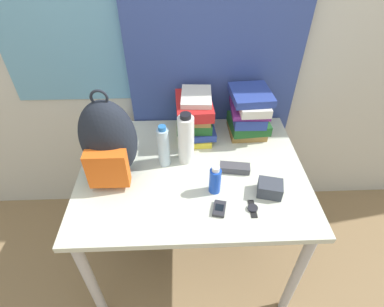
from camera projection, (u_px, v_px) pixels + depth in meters
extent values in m
cube|color=beige|center=(188.00, 37.00, 1.61)|extent=(6.00, 0.05, 2.50)
cube|color=#66A3C6|center=(100.00, 30.00, 1.54)|extent=(1.10, 0.01, 0.80)
cube|color=#384C93|center=(215.00, 40.00, 1.57)|extent=(0.96, 0.04, 2.50)
cube|color=beige|center=(192.00, 171.00, 1.53)|extent=(1.13, 0.88, 0.03)
cylinder|color=#B2B2B7|center=(92.00, 283.00, 1.48)|extent=(0.05, 0.05, 0.74)
cylinder|color=#B2B2B7|center=(296.00, 275.00, 1.51)|extent=(0.05, 0.05, 0.74)
cylinder|color=#B2B2B7|center=(116.00, 174.00, 2.06)|extent=(0.05, 0.05, 0.74)
cylinder|color=#B2B2B7|center=(263.00, 170.00, 2.09)|extent=(0.05, 0.05, 0.74)
ellipsoid|color=#1E232D|center=(109.00, 139.00, 1.38)|extent=(0.26, 0.19, 0.40)
cube|color=#E05B19|center=(108.00, 169.00, 1.34)|extent=(0.18, 0.06, 0.18)
torus|color=#1E232D|center=(99.00, 98.00, 1.24)|extent=(0.08, 0.01, 0.08)
cube|color=yellow|center=(194.00, 132.00, 1.73)|extent=(0.18, 0.27, 0.03)
cube|color=navy|center=(198.00, 127.00, 1.70)|extent=(0.20, 0.26, 0.04)
cube|color=#1E5623|center=(194.00, 119.00, 1.68)|extent=(0.19, 0.25, 0.06)
cube|color=olive|center=(195.00, 111.00, 1.65)|extent=(0.17, 0.26, 0.04)
cube|color=red|center=(194.00, 105.00, 1.60)|extent=(0.20, 0.28, 0.06)
cube|color=silver|center=(196.00, 97.00, 1.59)|extent=(0.17, 0.22, 0.03)
cube|color=olive|center=(246.00, 129.00, 1.74)|extent=(0.21, 0.21, 0.04)
cube|color=#1E5623|center=(248.00, 123.00, 1.71)|extent=(0.23, 0.22, 0.06)
cube|color=navy|center=(248.00, 115.00, 1.67)|extent=(0.18, 0.23, 0.06)
cube|color=#6B2370|center=(249.00, 108.00, 1.64)|extent=(0.21, 0.23, 0.03)
cube|color=silver|center=(252.00, 102.00, 1.62)|extent=(0.16, 0.26, 0.05)
cube|color=navy|center=(251.00, 94.00, 1.60)|extent=(0.22, 0.25, 0.04)
cylinder|color=silver|center=(164.00, 147.00, 1.48)|extent=(0.06, 0.06, 0.21)
cylinder|color=#286BB7|center=(162.00, 128.00, 1.41)|extent=(0.04, 0.04, 0.02)
cylinder|color=white|center=(186.00, 140.00, 1.49)|extent=(0.08, 0.08, 0.26)
cylinder|color=black|center=(186.00, 116.00, 1.40)|extent=(0.05, 0.05, 0.02)
cylinder|color=blue|center=(215.00, 181.00, 1.37)|extent=(0.05, 0.05, 0.13)
cylinder|color=white|center=(216.00, 169.00, 1.32)|extent=(0.04, 0.04, 0.02)
cube|color=#2D2D33|center=(219.00, 209.00, 1.32)|extent=(0.07, 0.09, 0.02)
cube|color=black|center=(219.00, 207.00, 1.31)|extent=(0.04, 0.05, 0.00)
cube|color=#47474C|center=(235.00, 168.00, 1.50)|extent=(0.16, 0.08, 0.04)
cube|color=#383D47|center=(270.00, 188.00, 1.37)|extent=(0.13, 0.11, 0.07)
cube|color=black|center=(253.00, 209.00, 1.32)|extent=(0.03, 0.10, 0.00)
cylinder|color=#232328|center=(253.00, 208.00, 1.32)|extent=(0.04, 0.04, 0.01)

